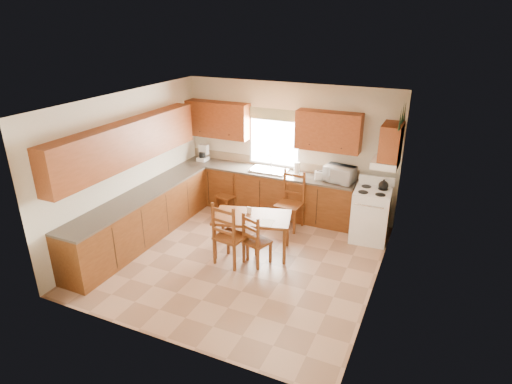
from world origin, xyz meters
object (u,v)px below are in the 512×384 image
at_px(chair_far_right, 289,201).
at_px(dining_table, 252,234).
at_px(microwave, 340,174).
at_px(chair_far_left, 226,193).
at_px(chair_near_left, 231,233).
at_px(chair_near_right, 257,238).
at_px(stove, 370,216).

bearing_deg(chair_far_right, dining_table, -97.39).
bearing_deg(microwave, chair_far_left, -161.14).
relative_size(microwave, chair_near_left, 0.46).
height_order(dining_table, chair_far_right, chair_far_right).
bearing_deg(chair_far_right, chair_far_left, 179.88).
bearing_deg(chair_near_left, microwave, -112.02).
height_order(chair_near_right, chair_far_left, chair_near_right).
bearing_deg(microwave, chair_far_right, -138.19).
bearing_deg(chair_near_right, microwave, -94.06).
height_order(dining_table, chair_near_left, chair_near_left).
xyz_separation_m(stove, chair_near_left, (-1.97, -1.79, 0.08)).
bearing_deg(chair_near_left, chair_near_right, -148.87).
relative_size(chair_near_right, chair_far_right, 0.82).
bearing_deg(microwave, dining_table, -113.20).
distance_m(microwave, chair_near_right, 2.23).
distance_m(stove, chair_near_left, 2.66).
bearing_deg(chair_near_left, dining_table, -103.30).
height_order(stove, chair_far_right, chair_far_right).
bearing_deg(chair_near_right, chair_near_left, 42.03).
bearing_deg(chair_far_left, microwave, 26.01).
height_order(microwave, dining_table, microwave).
relative_size(stove, microwave, 1.85).
bearing_deg(chair_far_left, chair_near_left, -42.94).
distance_m(microwave, dining_table, 2.13).
bearing_deg(dining_table, chair_near_right, -67.41).
xyz_separation_m(dining_table, chair_far_right, (0.26, 1.17, 0.21)).
height_order(microwave, chair_far_left, microwave).
bearing_deg(dining_table, chair_far_left, 117.36).
height_order(chair_near_left, chair_near_right, chair_near_left).
distance_m(stove, dining_table, 2.24).
height_order(stove, chair_near_left, chair_near_left).
height_order(stove, chair_far_left, stove).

